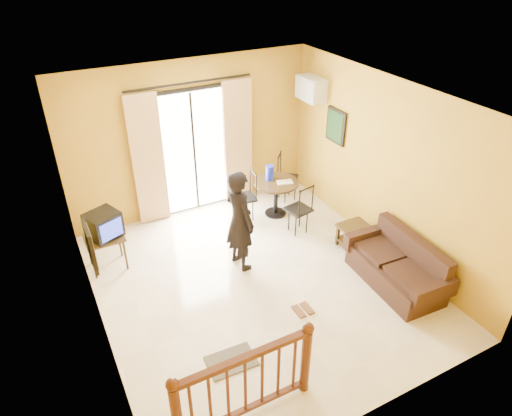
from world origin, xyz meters
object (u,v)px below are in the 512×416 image
coffee_table (363,240)px  standing_person (240,221)px  television (104,225)px  sofa (398,267)px  dining_table (276,189)px

coffee_table → standing_person: size_ratio=0.55×
television → coffee_table: 4.07m
sofa → standing_person: bearing=144.9°
television → standing_person: bearing=-48.4°
television → coffee_table: size_ratio=0.63×
television → coffee_table: television is taller
dining_table → television: bearing=-177.2°
television → dining_table: 3.09m
coffee_table → standing_person: (-1.89, 0.67, 0.56)m
television → coffee_table: (3.72, -1.58, -0.51)m
television → dining_table: bearing=-19.4°
coffee_table → standing_person: standing_person is taller
television → standing_person: (1.83, -0.90, 0.05)m
sofa → standing_person: standing_person is taller
coffee_table → standing_person: 2.08m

